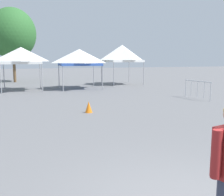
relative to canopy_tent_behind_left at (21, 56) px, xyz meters
The scene contains 6 objects.
canopy_tent_behind_left is the anchor object (origin of this frame).
canopy_tent_right_of_center 4.34m from the canopy_tent_behind_left, ahead, with size 3.34×3.34×3.13m.
canopy_tent_far_left 9.15m from the canopy_tent_behind_left, 12.30° to the left, with size 3.20×3.20×3.66m.
tree_behind_tents_left 8.53m from the canopy_tent_behind_left, 93.20° to the left, with size 4.67×4.67×7.50m.
crowd_barrier_near_person 12.59m from the canopy_tent_behind_left, 40.53° to the right, with size 0.22×2.10×1.08m.
traffic_cone_lot_center 10.21m from the canopy_tent_behind_left, 76.23° to the right, with size 0.32×0.32×0.49m, color orange.
Camera 1 is at (-2.44, -2.86, 2.28)m, focal length 41.36 mm.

